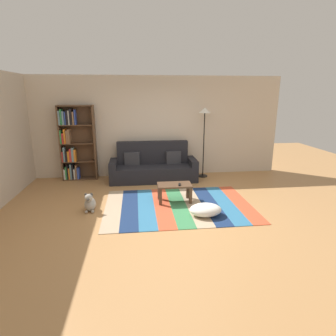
% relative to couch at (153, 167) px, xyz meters
% --- Properties ---
extents(ground_plane, '(14.00, 14.00, 0.00)m').
position_rel_couch_xyz_m(ground_plane, '(0.18, -2.02, -0.34)').
color(ground_plane, '#B27F4C').
extents(back_wall, '(6.80, 0.10, 2.70)m').
position_rel_couch_xyz_m(back_wall, '(0.18, 0.53, 1.01)').
color(back_wall, beige).
rests_on(back_wall, ground_plane).
extents(rug, '(2.98, 2.08, 0.01)m').
position_rel_couch_xyz_m(rug, '(0.39, -1.88, -0.33)').
color(rug, tan).
rests_on(rug, ground_plane).
extents(couch, '(2.26, 0.80, 1.00)m').
position_rel_couch_xyz_m(couch, '(0.00, 0.00, 0.00)').
color(couch, black).
rests_on(couch, ground_plane).
extents(bookshelf, '(0.90, 0.28, 1.95)m').
position_rel_couch_xyz_m(bookshelf, '(-2.06, 0.28, 0.62)').
color(bookshelf, brown).
rests_on(bookshelf, ground_plane).
extents(coffee_table, '(0.71, 0.40, 0.38)m').
position_rel_couch_xyz_m(coffee_table, '(0.34, -1.64, -0.02)').
color(coffee_table, '#513826').
rests_on(coffee_table, rug).
extents(pouf, '(0.60, 0.45, 0.23)m').
position_rel_couch_xyz_m(pouf, '(0.82, -2.41, -0.21)').
color(pouf, white).
rests_on(pouf, rug).
extents(dog, '(0.22, 0.35, 0.40)m').
position_rel_couch_xyz_m(dog, '(-1.37, -1.92, -0.18)').
color(dog, '#9E998E').
rests_on(dog, ground_plane).
extents(standing_lamp, '(0.32, 0.32, 1.88)m').
position_rel_couch_xyz_m(standing_lamp, '(1.38, 0.13, 1.23)').
color(standing_lamp, black).
rests_on(standing_lamp, ground_plane).
extents(tv_remote, '(0.07, 0.16, 0.02)m').
position_rel_couch_xyz_m(tv_remote, '(0.43, -1.70, 0.07)').
color(tv_remote, black).
rests_on(tv_remote, coffee_table).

